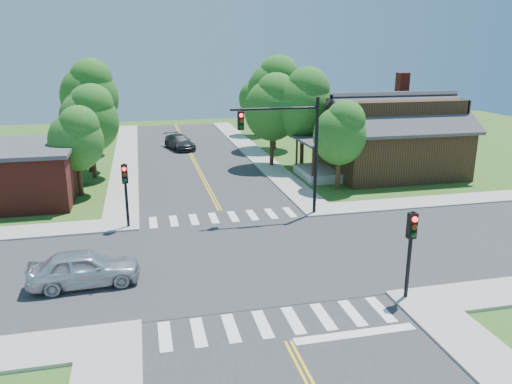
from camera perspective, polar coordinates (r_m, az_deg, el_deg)
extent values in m
plane|color=#3B5A1C|center=(24.76, -1.34, -7.56)|extent=(100.00, 100.00, 0.00)
cube|color=#2D2D30|center=(24.75, -1.34, -7.51)|extent=(10.00, 90.00, 0.04)
cube|color=#2D2D30|center=(24.75, -1.34, -7.50)|extent=(90.00, 10.00, 0.04)
cube|color=#2D2D30|center=(24.76, -1.34, -7.56)|extent=(10.20, 10.20, 0.06)
cube|color=#9E9B93|center=(49.40, -0.36, 4.61)|extent=(2.20, 40.00, 0.14)
cube|color=#9E9B93|center=(48.25, -14.67, 3.81)|extent=(2.20, 40.00, 0.14)
cube|color=white|center=(30.08, -11.67, -3.42)|extent=(0.45, 2.00, 0.01)
cube|color=white|center=(30.12, -9.39, -3.27)|extent=(0.45, 2.00, 0.01)
cube|color=white|center=(30.21, -7.11, -3.12)|extent=(0.45, 2.00, 0.01)
cube|color=white|center=(30.34, -4.86, -2.96)|extent=(0.45, 2.00, 0.01)
cube|color=white|center=(30.53, -2.63, -2.80)|extent=(0.45, 2.00, 0.01)
cube|color=white|center=(30.75, -0.43, -2.64)|extent=(0.45, 2.00, 0.01)
cube|color=white|center=(31.02, 1.74, -2.48)|extent=(0.45, 2.00, 0.01)
cube|color=white|center=(31.34, 3.86, -2.31)|extent=(0.45, 2.00, 0.01)
cube|color=white|center=(18.83, -10.37, -15.90)|extent=(0.45, 2.00, 0.01)
cube|color=white|center=(18.89, -6.60, -15.61)|extent=(0.45, 2.00, 0.01)
cube|color=white|center=(19.03, -2.88, -15.25)|extent=(0.45, 2.00, 0.01)
cube|color=white|center=(19.24, 0.76, -14.85)|extent=(0.45, 2.00, 0.01)
cube|color=white|center=(19.52, 4.29, -14.40)|extent=(0.45, 2.00, 0.01)
cube|color=white|center=(19.88, 7.70, -13.91)|extent=(0.45, 2.00, 0.01)
cube|color=white|center=(20.29, 10.96, -13.40)|extent=(0.45, 2.00, 0.01)
cube|color=white|center=(20.77, 14.07, -12.87)|extent=(0.45, 2.00, 0.01)
cube|color=yellow|center=(49.66, -7.70, 4.50)|extent=(0.10, 37.50, 0.01)
cube|color=yellow|center=(49.68, -7.47, 4.51)|extent=(0.10, 37.50, 0.01)
cube|color=white|center=(19.04, 11.28, -15.72)|extent=(4.60, 0.45, 0.09)
cylinder|color=black|center=(30.28, 6.86, 3.93)|extent=(0.20, 0.20, 7.20)
cylinder|color=black|center=(29.01, 2.15, 9.50)|extent=(5.20, 0.14, 0.14)
cube|color=#19591E|center=(29.04, 2.96, 10.00)|extent=(1.40, 0.04, 0.30)
cube|color=black|center=(28.64, -1.76, 8.16)|extent=(0.34, 0.28, 1.05)
sphere|color=#FF0C0C|center=(28.43, -1.70, 8.74)|extent=(0.22, 0.22, 0.22)
sphere|color=#3F2605|center=(28.47, -1.70, 8.10)|extent=(0.22, 0.22, 0.22)
sphere|color=#05330F|center=(28.52, -1.69, 7.47)|extent=(0.22, 0.22, 0.22)
cylinder|color=black|center=(21.08, 17.10, -7.07)|extent=(0.16, 0.16, 3.80)
cube|color=black|center=(20.61, 17.40, -3.68)|extent=(0.34, 0.28, 1.05)
sphere|color=#FF0C0C|center=(20.37, 17.71, -3.00)|extent=(0.22, 0.22, 0.22)
sphere|color=#3F2605|center=(20.47, 17.63, -3.85)|extent=(0.22, 0.22, 0.22)
sphere|color=#05330F|center=(20.58, 17.56, -4.68)|extent=(0.22, 0.22, 0.22)
cylinder|color=black|center=(28.96, -14.60, -0.53)|extent=(0.16, 0.16, 3.80)
cube|color=black|center=(28.62, -14.79, 2.01)|extent=(0.34, 0.28, 1.05)
sphere|color=#FF0C0C|center=(28.39, -14.84, 2.55)|extent=(0.22, 0.22, 0.22)
sphere|color=#3F2605|center=(28.46, -14.79, 1.92)|extent=(0.22, 0.22, 0.22)
sphere|color=#05330F|center=(28.54, -14.75, 1.30)|extent=(0.22, 0.22, 0.22)
cube|color=black|center=(42.19, 15.17, 4.72)|extent=(10.00, 8.00, 4.00)
cube|color=#9E9B93|center=(39.99, 7.00, 2.14)|extent=(2.60, 4.50, 0.70)
cylinder|color=black|center=(37.51, 6.52, 3.18)|extent=(0.18, 0.18, 2.50)
cylinder|color=black|center=(41.21, 4.67, 4.40)|extent=(0.18, 0.18, 2.50)
cube|color=#38383D|center=(39.45, 7.13, 5.80)|extent=(2.80, 4.80, 0.18)
cube|color=maroon|center=(46.15, 16.05, 7.56)|extent=(0.90, 0.90, 7.11)
cylinder|color=#382314|center=(36.67, 9.33, 2.14)|extent=(0.34, 0.34, 2.42)
ellipsoid|color=#1E5719|center=(36.12, 9.53, 6.35)|extent=(3.81, 3.62, 4.20)
sphere|color=#1E5719|center=(35.88, 10.18, 8.10)|extent=(2.80, 2.80, 2.80)
cylinder|color=#382314|center=(42.91, 5.26, 4.84)|extent=(0.34, 0.34, 3.17)
ellipsoid|color=#1E5719|center=(42.35, 5.38, 9.61)|extent=(5.01, 4.76, 5.51)
sphere|color=#1E5719|center=(42.12, 5.92, 11.62)|extent=(3.67, 3.67, 3.67)
cylinder|color=#382314|center=(50.89, 2.12, 6.86)|extent=(0.34, 0.34, 3.48)
ellipsoid|color=#1E5719|center=(50.41, 2.17, 11.28)|extent=(5.50, 5.22, 6.05)
sphere|color=#1E5719|center=(50.18, 2.59, 13.14)|extent=(4.03, 4.03, 4.03)
cylinder|color=#382314|center=(59.04, 0.06, 7.72)|extent=(0.34, 0.34, 2.59)
ellipsoid|color=#1E5719|center=(58.68, 0.06, 10.56)|extent=(4.10, 3.89, 4.51)
sphere|color=#1E5719|center=(58.45, 0.40, 11.75)|extent=(3.00, 3.00, 3.00)
cylinder|color=#382314|center=(36.79, -19.48, 1.40)|extent=(0.34, 0.34, 2.34)
ellipsoid|color=#1E5719|center=(36.25, -19.87, 5.46)|extent=(3.70, 3.51, 4.07)
sphere|color=#1E5719|center=(35.85, -19.59, 7.18)|extent=(2.71, 2.71, 2.71)
cylinder|color=#382314|center=(43.62, -18.48, 3.93)|extent=(0.34, 0.34, 2.68)
ellipsoid|color=#1E5719|center=(43.13, -18.84, 7.86)|extent=(4.23, 4.02, 4.65)
sphere|color=#1E5719|center=(42.75, -18.61, 9.53)|extent=(3.10, 3.10, 3.10)
cylinder|color=#382314|center=(50.81, -18.12, 6.00)|extent=(0.34, 0.34, 3.38)
ellipsoid|color=#1E5719|center=(50.33, -18.51, 10.29)|extent=(5.34, 5.08, 5.88)
sphere|color=#1E5719|center=(49.99, -18.34, 12.12)|extent=(3.92, 3.92, 3.92)
cylinder|color=#382314|center=(59.88, -17.21, 7.18)|extent=(0.34, 0.34, 2.71)
ellipsoid|color=#1E5719|center=(59.51, -17.46, 10.09)|extent=(4.27, 4.06, 4.70)
sphere|color=#1E5719|center=(59.19, -17.28, 11.32)|extent=(3.13, 3.13, 3.13)
cylinder|color=#382314|center=(43.25, 1.80, 4.87)|extent=(0.34, 0.34, 2.99)
ellipsoid|color=#1E5719|center=(42.71, 1.84, 9.32)|extent=(4.72, 4.49, 5.19)
sphere|color=#1E5719|center=(42.45, 2.33, 11.20)|extent=(3.46, 3.46, 3.46)
cylinder|color=#382314|center=(41.42, -18.06, 3.40)|extent=(0.34, 0.34, 2.76)
ellipsoid|color=#1E5719|center=(40.89, -18.44, 7.66)|extent=(4.35, 4.13, 4.79)
sphere|color=#1E5719|center=(40.51, -18.20, 9.48)|extent=(3.19, 3.19, 3.19)
imported|color=silver|center=(22.98, -19.03, -8.28)|extent=(2.31, 4.84, 1.59)
imported|color=#272A2C|center=(51.43, -8.73, 5.63)|extent=(4.52, 5.98, 1.44)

